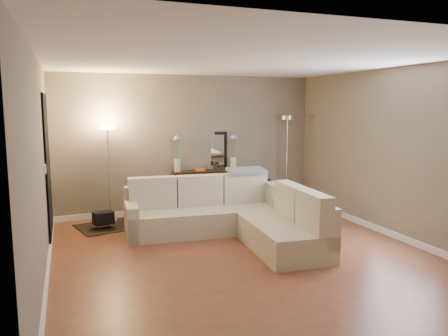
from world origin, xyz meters
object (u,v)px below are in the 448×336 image
object	(u,v)px
sectional_sofa	(232,216)
console_table	(202,188)
floor_lamp_lit	(109,154)
floor_lamp_unlit	(287,143)

from	to	relation	value
sectional_sofa	console_table	size ratio (longest dim) A/B	1.96
floor_lamp_lit	floor_lamp_unlit	size ratio (longest dim) A/B	0.92
sectional_sofa	console_table	world-z (taller)	sectional_sofa
sectional_sofa	console_table	xyz separation A→B (m)	(0.04, 1.73, 0.12)
console_table	floor_lamp_unlit	world-z (taller)	floor_lamp_unlit
sectional_sofa	floor_lamp_lit	size ratio (longest dim) A/B	1.54
floor_lamp_unlit	floor_lamp_lit	bearing A→B (deg)	-179.87
console_table	floor_lamp_lit	size ratio (longest dim) A/B	0.78
console_table	floor_lamp_lit	xyz separation A→B (m)	(-1.74, -0.16, 0.74)
console_table	floor_lamp_lit	bearing A→B (deg)	-174.58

